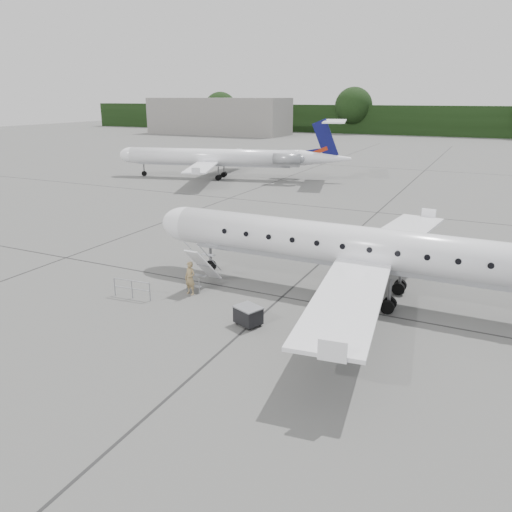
% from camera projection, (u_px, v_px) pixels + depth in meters
% --- Properties ---
extents(ground, '(320.00, 320.00, 0.00)m').
position_uv_depth(ground, '(367.00, 362.00, 20.35)').
color(ground, '#61615E').
rests_on(ground, ground).
extents(treeline, '(260.00, 4.00, 8.00)m').
position_uv_depth(treeline, '(489.00, 122.00, 130.61)').
color(treeline, black).
rests_on(treeline, ground).
extents(terminal_building, '(40.00, 14.00, 10.00)m').
position_uv_depth(terminal_building, '(219.00, 116.00, 142.14)').
color(terminal_building, gray).
rests_on(terminal_building, ground).
extents(main_regional_jet, '(30.25, 21.85, 7.73)m').
position_uv_depth(main_regional_jet, '(379.00, 229.00, 25.60)').
color(main_regional_jet, white).
rests_on(main_regional_jet, ground).
extents(airstair, '(0.86, 2.52, 2.42)m').
position_uv_depth(airstair, '(204.00, 266.00, 28.20)').
color(airstair, white).
rests_on(airstair, ground).
extents(passenger, '(0.74, 0.55, 1.86)m').
position_uv_depth(passenger, '(190.00, 278.00, 27.08)').
color(passenger, '#9A8154').
rests_on(passenger, ground).
extents(safety_railing, '(2.20, 0.28, 1.00)m').
position_uv_depth(safety_railing, '(132.00, 289.00, 26.67)').
color(safety_railing, '#919398').
rests_on(safety_railing, ground).
extents(baggage_cart, '(1.42, 1.30, 1.00)m').
position_uv_depth(baggage_cart, '(248.00, 315.00, 23.51)').
color(baggage_cart, black).
rests_on(baggage_cart, ground).
extents(bg_regional_left, '(33.58, 27.69, 7.67)m').
position_uv_depth(bg_regional_left, '(213.00, 149.00, 65.03)').
color(bg_regional_left, white).
rests_on(bg_regional_left, ground).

